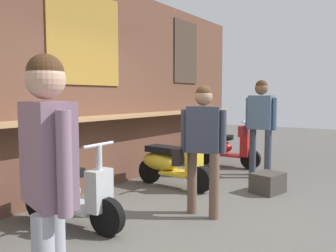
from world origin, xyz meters
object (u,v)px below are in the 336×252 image
object	(u,v)px
scooter_yellow	(169,163)
scooter_silver	(66,192)
scooter_red	(224,148)
shopper_browsing	(202,138)
shopper_passing	(48,168)
shopper_with_handbag	(260,117)
merchandise_crate	(268,183)

from	to	relation	value
scooter_yellow	scooter_silver	bearing A→B (deg)	-85.67
scooter_red	scooter_yellow	bearing A→B (deg)	-91.34
shopper_browsing	shopper_passing	size ratio (longest dim) A/B	0.94
scooter_silver	scooter_yellow	world-z (taller)	same
shopper_browsing	shopper_with_handbag	bearing A→B (deg)	164.75
scooter_silver	merchandise_crate	size ratio (longest dim) A/B	3.01
merchandise_crate	shopper_with_handbag	bearing A→B (deg)	25.94
scooter_silver	shopper_passing	size ratio (longest dim) A/B	0.83
scooter_red	shopper_with_handbag	bearing A→B (deg)	-29.90
scooter_red	shopper_browsing	xyz separation A→B (m)	(-3.01, -1.10, 0.56)
scooter_silver	scooter_red	bearing A→B (deg)	85.66
scooter_yellow	scooter_red	bearing A→B (deg)	94.33
scooter_yellow	shopper_browsing	distance (m)	1.56
merchandise_crate	shopper_browsing	bearing A→B (deg)	166.98
shopper_with_handbag	merchandise_crate	distance (m)	1.46
scooter_yellow	shopper_browsing	size ratio (longest dim) A/B	0.89
scooter_red	shopper_passing	size ratio (longest dim) A/B	0.83
shopper_with_handbag	shopper_passing	xyz separation A→B (m)	(-4.98, -0.49, -0.02)
scooter_yellow	shopper_with_handbag	distance (m)	1.93
scooter_silver	scooter_red	distance (m)	4.16
scooter_yellow	merchandise_crate	distance (m)	1.55
scooter_yellow	shopper_with_handbag	xyz separation A→B (m)	(1.55, -0.94, 0.68)
scooter_red	shopper_passing	bearing A→B (deg)	-76.71
scooter_yellow	shopper_passing	distance (m)	3.78
scooter_silver	merchandise_crate	distance (m)	3.00
shopper_with_handbag	shopper_browsing	xyz separation A→B (m)	(-2.50, -0.16, -0.12)
scooter_yellow	shopper_browsing	world-z (taller)	shopper_browsing
scooter_silver	shopper_passing	world-z (taller)	shopper_passing
shopper_with_handbag	scooter_silver	bearing A→B (deg)	-10.02
scooter_silver	merchandise_crate	world-z (taller)	scooter_silver
scooter_red	shopper_with_handbag	xyz separation A→B (m)	(-0.51, -0.94, 0.68)
scooter_silver	scooter_red	xyz separation A→B (m)	(4.16, 0.00, 0.00)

